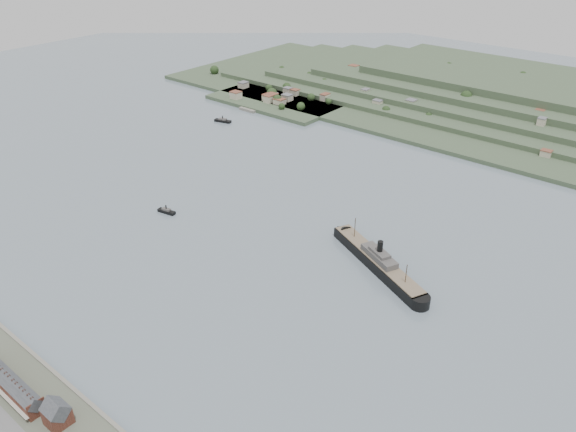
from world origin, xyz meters
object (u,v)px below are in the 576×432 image
Objects in this scene: terrace_row at (7,380)px; gabled_building at (57,413)px; tugboat at (166,211)px; steamship at (375,259)px.

terrace_row is 37.74m from gabled_building.
terrace_row reaches higher than tugboat.
gabled_building is at bearing -53.26° from tugboat.
steamship is 6.27× the size of tugboat.
gabled_building is 0.94× the size of tugboat.
terrace_row is 3.95× the size of gabled_building.
steamship is at bearing 69.16° from terrace_row.
tugboat is (-117.43, 157.33, -6.58)m from gabled_building.
steamship reaches higher than terrace_row.
gabled_building is 0.15× the size of steamship.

